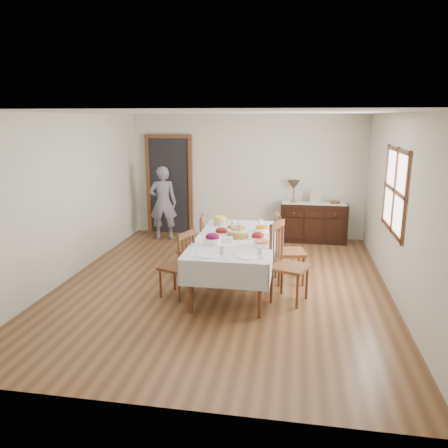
% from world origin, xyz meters
% --- Properties ---
extents(ground, '(6.00, 6.00, 0.00)m').
position_xyz_m(ground, '(0.00, 0.00, 0.00)').
color(ground, brown).
extents(room_shell, '(5.02, 6.02, 2.65)m').
position_xyz_m(room_shell, '(-0.15, 0.42, 1.64)').
color(room_shell, silver).
rests_on(room_shell, ground).
extents(dining_table, '(1.18, 2.30, 0.79)m').
position_xyz_m(dining_table, '(0.20, -0.07, 0.70)').
color(dining_table, silver).
rests_on(dining_table, ground).
extents(chair_left_near, '(0.53, 0.53, 0.99)m').
position_xyz_m(chair_left_near, '(-0.54, -0.55, 0.50)').
color(chair_left_near, brown).
rests_on(chair_left_near, ground).
extents(chair_left_far, '(0.47, 0.47, 1.00)m').
position_xyz_m(chair_left_far, '(-0.54, 0.35, 0.50)').
color(chair_left_far, brown).
rests_on(chair_left_far, ground).
extents(chair_right_near, '(0.60, 0.60, 1.13)m').
position_xyz_m(chair_right_near, '(0.97, -0.42, 0.57)').
color(chair_right_near, brown).
rests_on(chair_right_near, ground).
extents(chair_right_far, '(0.54, 0.54, 1.10)m').
position_xyz_m(chair_right_far, '(0.95, 0.29, 0.56)').
color(chair_right_far, brown).
rests_on(chair_right_far, ground).
extents(sideboard, '(1.35, 0.50, 0.81)m').
position_xyz_m(sideboard, '(1.44, 2.72, 0.41)').
color(sideboard, black).
rests_on(sideboard, ground).
extents(person, '(0.58, 0.44, 1.66)m').
position_xyz_m(person, '(-1.69, 2.40, 0.83)').
color(person, slate).
rests_on(person, ground).
extents(bread_basket, '(0.33, 0.33, 0.17)m').
position_xyz_m(bread_basket, '(0.23, -0.02, 0.86)').
color(bread_basket, olive).
rests_on(bread_basket, dining_table).
extents(egg_basket, '(0.26, 0.26, 0.11)m').
position_xyz_m(egg_basket, '(0.14, 0.39, 0.82)').
color(egg_basket, black).
rests_on(egg_basket, dining_table).
extents(ham_platter_a, '(0.27, 0.27, 0.11)m').
position_xyz_m(ham_platter_a, '(-0.05, 0.15, 0.82)').
color(ham_platter_a, white).
rests_on(ham_platter_a, dining_table).
extents(ham_platter_b, '(0.31, 0.31, 0.11)m').
position_xyz_m(ham_platter_b, '(0.53, -0.05, 0.82)').
color(ham_platter_b, white).
rests_on(ham_platter_b, dining_table).
extents(beet_bowl, '(0.25, 0.25, 0.16)m').
position_xyz_m(beet_bowl, '(-0.07, -0.45, 0.86)').
color(beet_bowl, white).
rests_on(beet_bowl, dining_table).
extents(carrot_bowl, '(0.23, 0.23, 0.09)m').
position_xyz_m(carrot_bowl, '(0.56, 0.34, 0.83)').
color(carrot_bowl, white).
rests_on(carrot_bowl, dining_table).
extents(pineapple_bowl, '(0.22, 0.22, 0.14)m').
position_xyz_m(pineapple_bowl, '(-0.16, 0.67, 0.86)').
color(pineapple_bowl, tan).
rests_on(pineapple_bowl, dining_table).
extents(casserole_dish, '(0.24, 0.24, 0.08)m').
position_xyz_m(casserole_dish, '(0.62, -0.43, 0.83)').
color(casserole_dish, white).
rests_on(casserole_dish, dining_table).
extents(butter_dish, '(0.14, 0.09, 0.07)m').
position_xyz_m(butter_dish, '(0.12, -0.30, 0.82)').
color(butter_dish, white).
rests_on(butter_dish, dining_table).
extents(setting_left, '(0.42, 0.31, 0.10)m').
position_xyz_m(setting_left, '(0.03, -0.95, 0.81)').
color(setting_left, white).
rests_on(setting_left, dining_table).
extents(setting_right, '(0.42, 0.31, 0.10)m').
position_xyz_m(setting_right, '(0.53, -0.91, 0.81)').
color(setting_right, white).
rests_on(setting_right, dining_table).
extents(glass_far_a, '(0.07, 0.07, 0.10)m').
position_xyz_m(glass_far_a, '(0.05, 0.66, 0.84)').
color(glass_far_a, silver).
rests_on(glass_far_a, dining_table).
extents(glass_far_b, '(0.07, 0.07, 0.10)m').
position_xyz_m(glass_far_b, '(0.50, 0.74, 0.84)').
color(glass_far_b, silver).
rests_on(glass_far_b, dining_table).
extents(runner, '(1.30, 0.35, 0.01)m').
position_xyz_m(runner, '(1.43, 2.71, 0.82)').
color(runner, white).
rests_on(runner, sideboard).
extents(table_lamp, '(0.26, 0.26, 0.46)m').
position_xyz_m(table_lamp, '(1.01, 2.74, 1.17)').
color(table_lamp, brown).
rests_on(table_lamp, sideboard).
extents(picture_frame, '(0.22, 0.08, 0.28)m').
position_xyz_m(picture_frame, '(1.46, 2.66, 0.95)').
color(picture_frame, tan).
rests_on(picture_frame, sideboard).
extents(deco_bowl, '(0.20, 0.20, 0.06)m').
position_xyz_m(deco_bowl, '(1.86, 2.72, 0.84)').
color(deco_bowl, brown).
rests_on(deco_bowl, sideboard).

